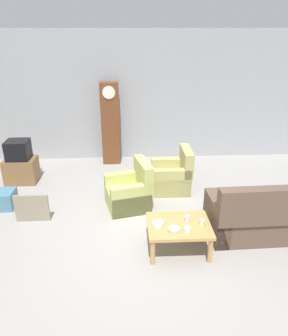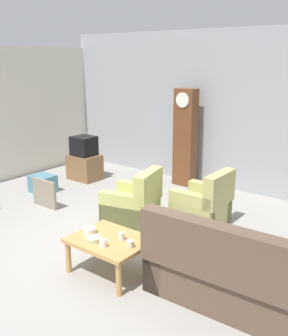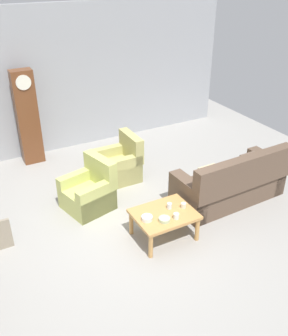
# 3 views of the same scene
# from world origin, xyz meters

# --- Properties ---
(ground_plane) EXTENTS (10.40, 10.40, 0.00)m
(ground_plane) POSITION_xyz_m (0.00, 0.00, 0.00)
(ground_plane) COLOR #999691
(garage_door_wall) EXTENTS (8.40, 0.16, 3.20)m
(garage_door_wall) POSITION_xyz_m (0.00, 3.60, 1.60)
(garage_door_wall) COLOR #9EA0A5
(garage_door_wall) RESTS_ON ground_plane
(couch_floral) EXTENTS (2.13, 0.94, 1.04)m
(couch_floral) POSITION_xyz_m (1.97, -0.14, 0.35)
(couch_floral) COLOR brown
(couch_floral) RESTS_ON ground_plane
(armchair_olive_near) EXTENTS (0.95, 0.93, 0.92)m
(armchair_olive_near) POSITION_xyz_m (-0.38, 0.91, 0.31)
(armchair_olive_near) COLOR #B7BC66
(armchair_olive_near) RESTS_ON ground_plane
(armchair_olive_far) EXTENTS (0.79, 0.76, 0.92)m
(armchair_olive_far) POSITION_xyz_m (0.54, 1.59, 0.31)
(armchair_olive_far) COLOR tan
(armchair_olive_far) RESTS_ON ground_plane
(coffee_table_wood) EXTENTS (0.96, 0.76, 0.46)m
(coffee_table_wood) POSITION_xyz_m (0.36, -0.45, 0.40)
(coffee_table_wood) COLOR tan
(coffee_table_wood) RESTS_ON ground_plane
(grandfather_clock) EXTENTS (0.44, 0.30, 2.04)m
(grandfather_clock) POSITION_xyz_m (-0.82, 3.19, 1.03)
(grandfather_clock) COLOR brown
(grandfather_clock) RESTS_ON ground_plane
(cup_white_porcelain) EXTENTS (0.09, 0.09, 0.09)m
(cup_white_porcelain) POSITION_xyz_m (0.45, -0.66, 0.51)
(cup_white_porcelain) COLOR white
(cup_white_porcelain) RESTS_ON coffee_table_wood
(cup_blue_rimmed) EXTENTS (0.07, 0.07, 0.10)m
(cup_blue_rimmed) POSITION_xyz_m (0.50, -0.38, 0.51)
(cup_blue_rimmed) COLOR silver
(cup_blue_rimmed) RESTS_ON coffee_table_wood
(cup_cream_tall) EXTENTS (0.09, 0.09, 0.08)m
(cup_cream_tall) POSITION_xyz_m (0.71, -0.47, 0.51)
(cup_cream_tall) COLOR beige
(cup_cream_tall) RESTS_ON coffee_table_wood
(bowl_white_stacked) EXTENTS (0.17, 0.17, 0.07)m
(bowl_white_stacked) POSITION_xyz_m (0.03, -0.48, 0.50)
(bowl_white_stacked) COLOR white
(bowl_white_stacked) RESTS_ON coffee_table_wood
(bowl_shallow_green) EXTENTS (0.18, 0.18, 0.06)m
(bowl_shallow_green) POSITION_xyz_m (0.26, -0.62, 0.49)
(bowl_shallow_green) COLOR #B2C69E
(bowl_shallow_green) RESTS_ON coffee_table_wood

